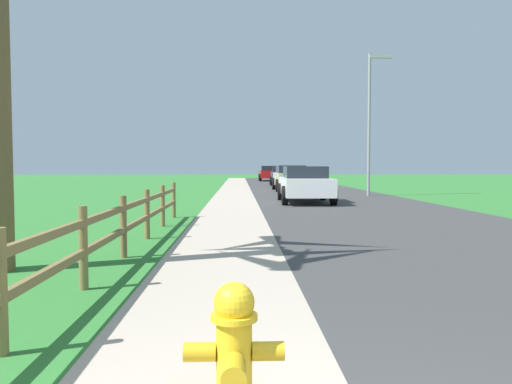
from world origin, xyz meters
The scene contains 11 objects.
ground_plane centered at (0.00, 25.00, 0.00)m, with size 120.00×120.00×0.00m, color #2E732F.
road_asphalt centered at (3.50, 27.00, 0.00)m, with size 7.00×66.00×0.01m, color #3A3A3A.
curb_concrete centered at (-3.00, 27.00, 0.00)m, with size 6.00×66.00×0.01m, color #B0A18E.
grass_verge centered at (-4.50, 27.00, 0.01)m, with size 5.00×66.00×0.00m, color #2E732F.
fire_hydrant centered at (-0.78, 1.48, 0.41)m, with size 0.61×0.50×0.80m.
rail_fence centered at (-2.63, 6.71, 0.59)m, with size 0.11×12.84×1.02m.
parked_suv_white centered at (1.97, 19.11, 0.78)m, with size 2.17×4.71×1.48m.
parked_car_beige centered at (2.38, 28.86, 0.80)m, with size 2.04×4.61×1.53m.
parked_car_blue centered at (2.74, 37.60, 0.76)m, with size 2.28×4.72×1.49m.
parked_car_red centered at (2.32, 48.50, 0.77)m, with size 2.16×4.49×1.49m.
street_lamp centered at (5.80, 23.37, 4.12)m, with size 1.17×0.20×7.02m.
Camera 1 is at (-0.75, -1.52, 1.51)m, focal length 35.43 mm.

